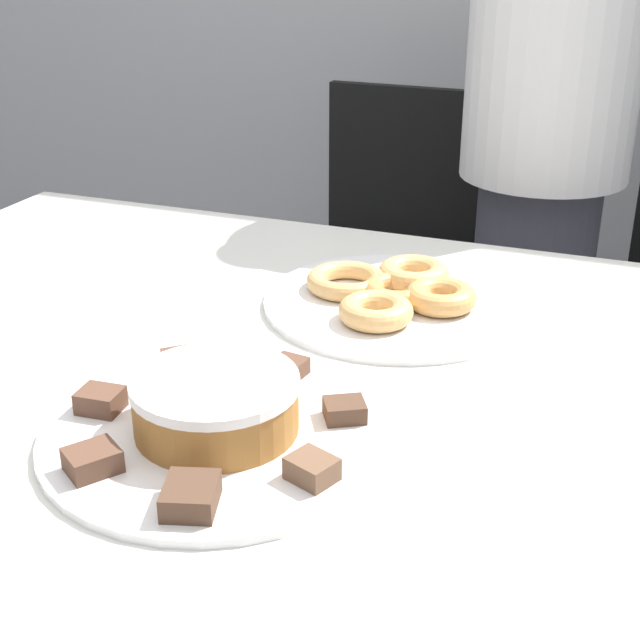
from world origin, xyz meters
The scene contains 18 objects.
table centered at (0.00, 0.00, 0.65)m, with size 1.63×1.09×0.72m.
person_standing centered at (0.18, 0.85, 0.84)m, with size 0.33×0.33×1.58m.
office_chair_left centered at (-0.18, 0.97, 0.42)m, with size 0.45×0.45×0.89m.
plate_cake centered at (-0.02, -0.20, 0.73)m, with size 0.39×0.39×0.01m.
plate_donuts centered at (0.06, 0.22, 0.73)m, with size 0.40×0.40×0.01m.
frosted_cake centered at (-0.02, -0.20, 0.77)m, with size 0.19×0.19×0.06m.
lamington_0 centered at (-0.11, -0.32, 0.75)m, with size 0.07×0.07×0.02m.
lamington_1 centered at (0.02, -0.34, 0.75)m, with size 0.07×0.07×0.03m.
lamington_2 centered at (0.11, -0.25, 0.75)m, with size 0.06×0.05×0.02m.
lamington_3 centered at (0.10, -0.13, 0.74)m, with size 0.06×0.06×0.02m.
lamington_4 centered at (0.00, -0.06, 0.74)m, with size 0.05×0.05×0.02m.
lamington_5 centered at (-0.12, -0.09, 0.75)m, with size 0.07×0.07×0.03m.
lamington_6 centered at (-0.17, -0.21, 0.75)m, with size 0.05×0.04×0.03m.
donut_0 centered at (0.06, 0.22, 0.75)m, with size 0.10×0.10×0.03m.
donut_1 centered at (0.06, 0.29, 0.75)m, with size 0.11×0.11×0.03m.
donut_2 centered at (-0.02, 0.24, 0.75)m, with size 0.12×0.12×0.03m.
donut_3 centered at (0.05, 0.14, 0.75)m, with size 0.11×0.11×0.03m.
donut_4 centered at (0.13, 0.22, 0.75)m, with size 0.10×0.10×0.03m.
Camera 1 is at (0.39, -0.96, 1.25)m, focal length 50.00 mm.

